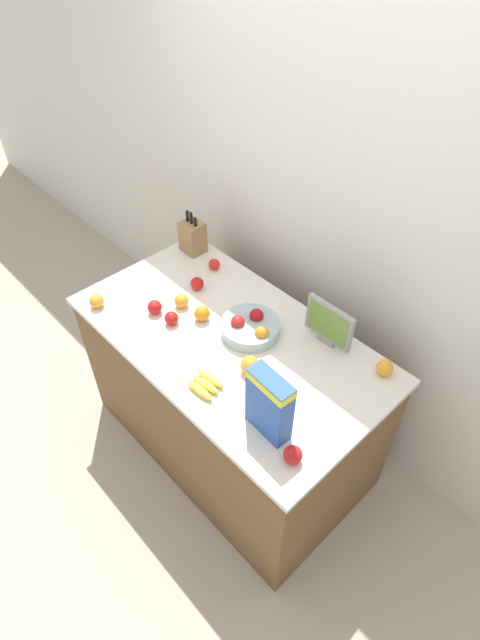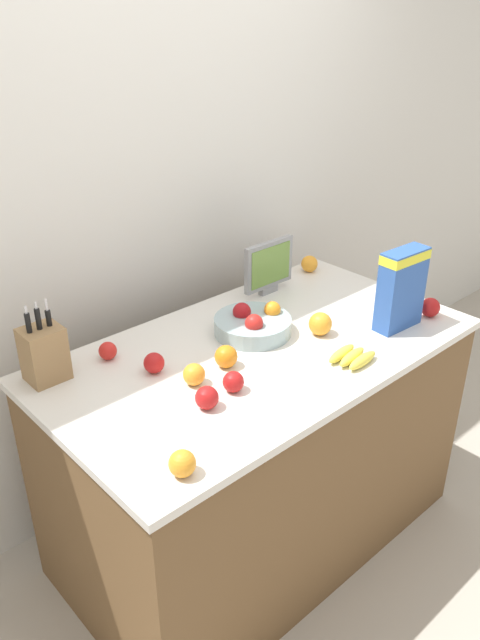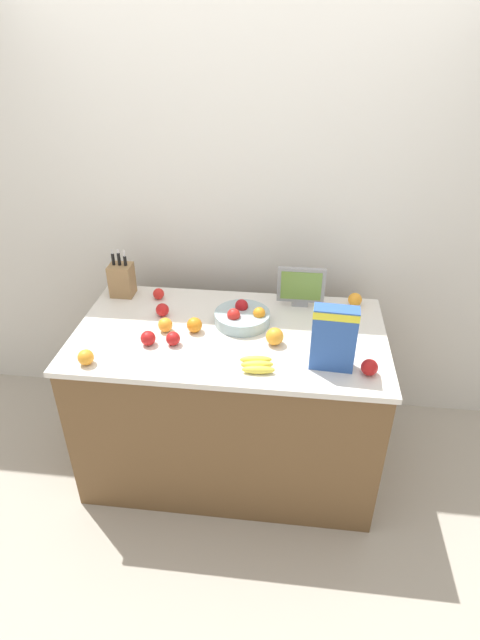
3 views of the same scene
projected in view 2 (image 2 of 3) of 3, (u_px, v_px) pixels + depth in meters
ground_plane at (257, 531)px, 2.70m from camera, size 14.00×14.00×0.00m
wall_back at (149, 207)px, 2.54m from camera, size 9.00×0.06×2.60m
counter at (258, 447)px, 2.49m from camera, size 1.60×0.88×0.92m
knife_block at (44, 353)px, 2.05m from camera, size 0.13×0.11×0.28m
small_monitor at (269, 266)px, 2.64m from camera, size 0.26×0.03×0.23m
cereal_box at (402, 286)px, 2.34m from camera, size 0.21×0.09×0.31m
fruit_bowl at (253, 324)px, 2.36m from camera, size 0.29×0.29×0.11m
banana_bunch at (352, 357)px, 2.18m from camera, size 0.17×0.13×0.04m
apple_leftmost at (430, 307)px, 2.48m from camera, size 0.08×0.08×0.08m
apple_rightmost at (154, 363)px, 2.11m from camera, size 0.07×0.07×0.07m
apple_near_bananas at (108, 351)px, 2.19m from camera, size 0.06×0.06×0.06m
apple_front at (207, 398)px, 1.93m from camera, size 0.07×0.07×0.07m
apple_middle at (233, 382)px, 2.01m from camera, size 0.07×0.07×0.07m
orange_back_center at (194, 374)px, 2.04m from camera, size 0.07×0.07×0.07m
orange_front_right at (309, 264)px, 2.89m from camera, size 0.08×0.08×0.08m
orange_mid_left at (226, 357)px, 2.14m from camera, size 0.08×0.08×0.08m
orange_mid_right at (320, 324)px, 2.35m from camera, size 0.09×0.09×0.09m
orange_front_left at (182, 463)px, 1.65m from camera, size 0.08×0.08×0.08m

